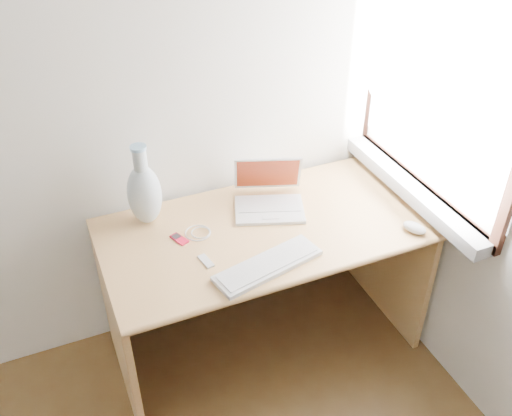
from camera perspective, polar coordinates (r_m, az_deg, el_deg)
name	(u,v)px	position (r m, az deg, el deg)	size (l,w,h in m)	color
window	(435,83)	(2.38, 17.49, 11.84)	(0.11, 0.99, 1.10)	white
desk	(257,253)	(2.58, 0.14, -4.48)	(1.37, 0.68, 0.72)	tan
laptop	(266,197)	(2.48, 0.99, 1.07)	(0.35, 0.34, 0.20)	white
external_keyboard	(268,265)	(2.18, 1.21, -5.73)	(0.46, 0.23, 0.02)	silver
mouse	(415,228)	(2.44, 15.57, -1.90)	(0.06, 0.10, 0.04)	white
ipod	(179,239)	(2.34, -7.68, -3.09)	(0.07, 0.09, 0.01)	#A10B24
cable_coil	(198,233)	(2.36, -5.83, -2.49)	(0.11, 0.11, 0.01)	silver
remote	(206,261)	(2.22, -5.02, -5.31)	(0.03, 0.08, 0.01)	silver
vase	(144,192)	(2.38, -11.11, 1.55)	(0.14, 0.14, 0.36)	silver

